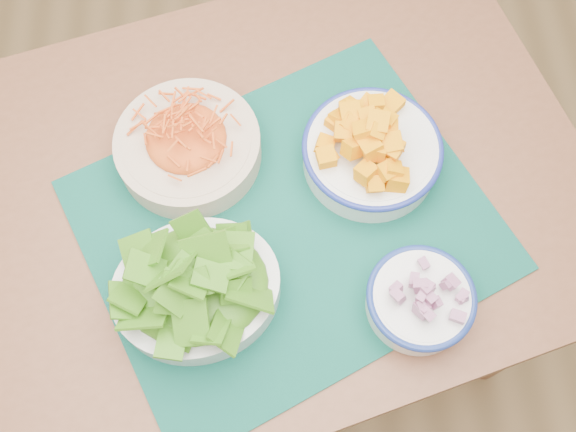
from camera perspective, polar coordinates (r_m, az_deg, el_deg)
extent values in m
plane|color=tan|center=(1.70, 6.30, -12.44)|extent=(4.00, 4.00, 0.00)
cube|color=brown|center=(1.03, -5.23, 1.29)|extent=(1.31, 1.05, 0.04)
cylinder|color=brown|center=(1.43, 20.79, -10.01)|extent=(0.06, 0.06, 0.71)
cylinder|color=brown|center=(1.61, 10.36, 11.14)|extent=(0.06, 0.06, 0.71)
cube|color=#06342C|center=(0.98, 0.00, -0.74)|extent=(0.74, 0.69, 0.00)
cylinder|color=beige|center=(1.02, -8.82, 6.02)|extent=(0.28, 0.28, 0.05)
ellipsoid|color=orange|center=(0.98, -9.20, 7.31)|extent=(0.20, 0.20, 0.04)
cylinder|color=white|center=(1.01, 7.38, 5.45)|extent=(0.23, 0.23, 0.05)
torus|color=navy|center=(0.99, 7.54, 6.07)|extent=(0.22, 0.22, 0.01)
ellipsoid|color=#FF9D04|center=(0.97, 7.75, 6.92)|extent=(0.19, 0.19, 0.05)
ellipsoid|color=#28680D|center=(0.88, -8.51, -5.53)|extent=(0.21, 0.18, 0.06)
cylinder|color=white|center=(0.93, 11.55, -7.43)|extent=(0.17, 0.17, 0.05)
torus|color=navy|center=(0.91, 11.80, -7.06)|extent=(0.15, 0.15, 0.01)
ellipsoid|color=maroon|center=(0.90, 11.99, -6.77)|extent=(0.13, 0.13, 0.02)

